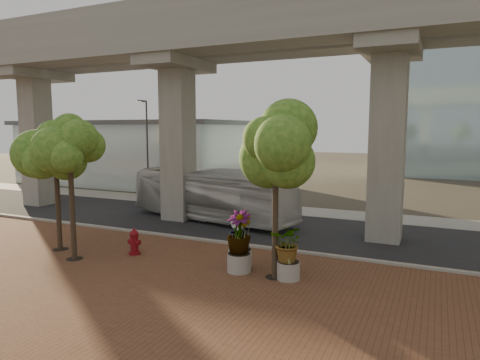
% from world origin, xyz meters
% --- Properties ---
extents(ground, '(160.00, 160.00, 0.00)m').
position_xyz_m(ground, '(0.00, 0.00, 0.00)').
color(ground, '#383428').
rests_on(ground, ground).
extents(brick_plaza, '(70.00, 13.00, 0.06)m').
position_xyz_m(brick_plaza, '(0.00, -8.00, 0.03)').
color(brick_plaza, brown).
rests_on(brick_plaza, ground).
extents(asphalt_road, '(90.00, 8.00, 0.04)m').
position_xyz_m(asphalt_road, '(0.00, 2.00, 0.02)').
color(asphalt_road, black).
rests_on(asphalt_road, ground).
extents(curb_strip, '(70.00, 0.25, 0.16)m').
position_xyz_m(curb_strip, '(0.00, -2.00, 0.08)').
color(curb_strip, gray).
rests_on(curb_strip, ground).
extents(far_sidewalk, '(90.00, 3.00, 0.06)m').
position_xyz_m(far_sidewalk, '(0.00, 7.50, 0.03)').
color(far_sidewalk, gray).
rests_on(far_sidewalk, ground).
extents(transit_viaduct, '(72.00, 5.60, 12.40)m').
position_xyz_m(transit_viaduct, '(0.00, 2.00, 7.29)').
color(transit_viaduct, gray).
rests_on(transit_viaduct, ground).
extents(station_pavilion, '(23.00, 13.00, 6.30)m').
position_xyz_m(station_pavilion, '(-20.00, 16.00, 3.22)').
color(station_pavilion, silver).
rests_on(station_pavilion, ground).
extents(transit_bus, '(11.32, 4.87, 3.07)m').
position_xyz_m(transit_bus, '(-4.02, 2.52, 1.54)').
color(transit_bus, silver).
rests_on(transit_bus, ground).
extents(fire_hydrant, '(0.57, 0.52, 1.14)m').
position_xyz_m(fire_hydrant, '(-3.64, -5.23, 0.61)').
color(fire_hydrant, maroon).
rests_on(fire_hydrant, ground).
extents(planter_front, '(1.88, 1.88, 2.06)m').
position_xyz_m(planter_front, '(3.49, -5.39, 1.31)').
color(planter_front, gray).
rests_on(planter_front, ground).
extents(planter_right, '(2.23, 2.23, 2.38)m').
position_xyz_m(planter_right, '(1.50, -5.39, 1.50)').
color(planter_right, '#9E9A8E').
rests_on(planter_right, ground).
extents(planter_left, '(2.08, 2.08, 2.29)m').
position_xyz_m(planter_left, '(1.31, -4.89, 1.45)').
color(planter_left, '#9C958D').
rests_on(planter_left, ground).
extents(street_tree_far_west, '(3.67, 3.67, 6.16)m').
position_xyz_m(street_tree_far_west, '(-7.20, -6.06, 4.53)').
color(street_tree_far_west, '#3F2F24').
rests_on(street_tree_far_west, ground).
extents(street_tree_near_west, '(3.04, 3.04, 6.18)m').
position_xyz_m(street_tree_near_west, '(-5.50, -6.86, 4.83)').
color(street_tree_near_west, '#3F2F24').
rests_on(street_tree_near_west, ground).
extents(street_tree_near_east, '(3.68, 3.68, 6.32)m').
position_xyz_m(street_tree_near_east, '(2.97, -5.41, 4.68)').
color(street_tree_near_east, '#3F2F24').
rests_on(street_tree_near_east, ground).
extents(streetlamp_west, '(0.38, 1.11, 7.65)m').
position_xyz_m(streetlamp_west, '(-12.28, 7.20, 4.47)').
color(streetlamp_west, '#2C2D31').
rests_on(streetlamp_west, ground).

